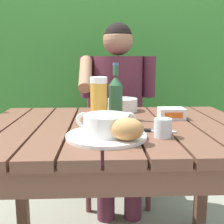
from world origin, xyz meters
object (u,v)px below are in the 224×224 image
object	(u,v)px
person_eating	(118,103)
beer_bottle	(117,97)
butter_tub	(171,113)
table_knife	(150,131)
serving_plate	(106,136)
chair_near_diner	(116,131)
bread_roll	(127,129)
beer_glass	(99,100)
water_glass_small	(163,128)
soup_bowl	(106,124)
diner_bowl	(123,105)

from	to	relation	value
person_eating	beer_bottle	bearing A→B (deg)	-94.19
butter_tub	table_knife	xyz separation A→B (m)	(-0.14, -0.22, -0.02)
serving_plate	butter_tub	distance (m)	0.42
person_eating	butter_tub	distance (m)	0.59
chair_near_diner	serving_plate	size ratio (longest dim) A/B	3.60
bread_roll	beer_glass	bearing A→B (deg)	106.39
butter_tub	table_knife	size ratio (longest dim) A/B	0.72
chair_near_diner	water_glass_small	world-z (taller)	chair_near_diner
serving_plate	table_knife	size ratio (longest dim) A/B	1.77
chair_near_diner	beer_glass	distance (m)	0.90
soup_bowl	butter_tub	xyz separation A→B (m)	(0.30, 0.29, -0.02)
bread_roll	butter_tub	distance (m)	0.44
serving_plate	beer_glass	size ratio (longest dim) A/B	1.44
butter_tub	diner_bowl	bearing A→B (deg)	134.69
butter_tub	diner_bowl	size ratio (longest dim) A/B	0.74
table_knife	soup_bowl	bearing A→B (deg)	-156.46
bread_roll	beer_glass	world-z (taller)	beer_glass
serving_plate	beer_glass	bearing A→B (deg)	96.39
butter_tub	diner_bowl	distance (m)	0.29
chair_near_diner	water_glass_small	distance (m)	1.09
beer_glass	table_knife	world-z (taller)	beer_glass
serving_plate	beer_bottle	bearing A→B (deg)	79.70
water_glass_small	table_knife	world-z (taller)	water_glass_small
beer_bottle	table_knife	bearing A→B (deg)	-62.22
table_knife	diner_bowl	bearing A→B (deg)	99.12
person_eating	beer_glass	bearing A→B (deg)	-100.94
bread_roll	person_eating	bearing A→B (deg)	88.20
table_knife	beer_glass	bearing A→B (deg)	140.07
butter_tub	bread_roll	bearing A→B (deg)	-122.65
chair_near_diner	diner_bowl	distance (m)	0.62
bread_roll	table_knife	xyz separation A→B (m)	(0.10, 0.15, -0.04)
table_knife	bread_roll	bearing A→B (deg)	-124.45
chair_near_diner	soup_bowl	size ratio (longest dim) A/B	4.87
beer_glass	butter_tub	xyz separation A→B (m)	(0.33, 0.06, -0.07)
beer_glass	butter_tub	world-z (taller)	beer_glass
beer_bottle	butter_tub	distance (m)	0.26
table_knife	diner_bowl	size ratio (longest dim) A/B	1.02
chair_near_diner	water_glass_small	size ratio (longest dim) A/B	15.25
bread_roll	butter_tub	xyz separation A→B (m)	(0.24, 0.37, -0.02)
person_eating	serving_plate	distance (m)	0.85
bread_roll	soup_bowl	bearing A→B (deg)	130.60
chair_near_diner	butter_tub	size ratio (longest dim) A/B	8.81
person_eating	beer_glass	size ratio (longest dim) A/B	6.34
serving_plate	table_knife	distance (m)	0.18
water_glass_small	diner_bowl	bearing A→B (deg)	101.12
serving_plate	beer_glass	distance (m)	0.25
person_eating	beer_bottle	size ratio (longest dim) A/B	4.90
water_glass_small	person_eating	bearing A→B (deg)	96.83
serving_plate	table_knife	world-z (taller)	serving_plate
soup_bowl	water_glass_small	world-z (taller)	soup_bowl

